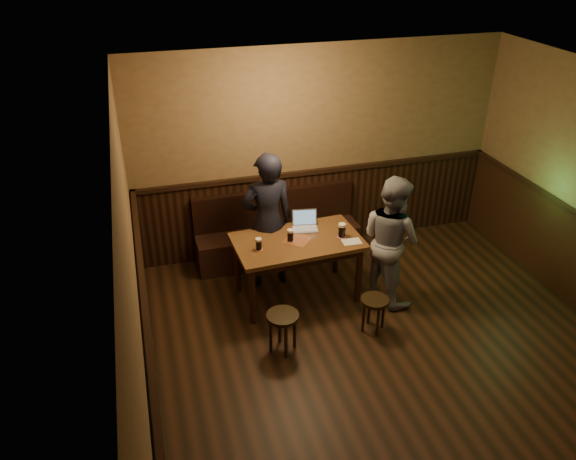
# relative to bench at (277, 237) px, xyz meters

# --- Properties ---
(room) EXTENTS (5.04, 6.04, 2.84)m
(room) POSITION_rel_bench_xyz_m (0.65, -2.53, 0.89)
(room) COLOR black
(room) RESTS_ON ground
(bench) EXTENTS (2.20, 0.50, 0.95)m
(bench) POSITION_rel_bench_xyz_m (0.00, 0.00, 0.00)
(bench) COLOR black
(bench) RESTS_ON ground
(pub_table) EXTENTS (1.54, 0.93, 0.80)m
(pub_table) POSITION_rel_bench_xyz_m (0.00, -0.94, 0.38)
(pub_table) COLOR #502E16
(pub_table) RESTS_ON ground
(stool_left) EXTENTS (0.35, 0.35, 0.47)m
(stool_left) POSITION_rel_bench_xyz_m (-0.44, -1.85, 0.06)
(stool_left) COLOR black
(stool_left) RESTS_ON ground
(stool_right) EXTENTS (0.32, 0.32, 0.43)m
(stool_right) POSITION_rel_bench_xyz_m (0.64, -1.81, 0.03)
(stool_right) COLOR black
(stool_right) RESTS_ON ground
(pint_left) EXTENTS (0.09, 0.09, 0.15)m
(pint_left) POSITION_rel_bench_xyz_m (-0.49, -1.03, 0.56)
(pint_left) COLOR #AD1B15
(pint_left) RESTS_ON pub_table
(pint_mid) EXTENTS (0.10, 0.10, 0.15)m
(pint_mid) POSITION_rel_bench_xyz_m (-0.09, -0.94, 0.57)
(pint_mid) COLOR #AD1B15
(pint_mid) RESTS_ON pub_table
(pint_right) EXTENTS (0.11, 0.11, 0.18)m
(pint_right) POSITION_rel_bench_xyz_m (0.52, -1.02, 0.58)
(pint_right) COLOR #AD1B15
(pint_right) RESTS_ON pub_table
(laptop) EXTENTS (0.34, 0.29, 0.22)m
(laptop) POSITION_rel_bench_xyz_m (0.17, -0.68, 0.54)
(laptop) COLOR silver
(laptop) RESTS_ON pub_table
(menu) EXTENTS (0.23, 0.16, 0.00)m
(menu) POSITION_rel_bench_xyz_m (0.60, -1.16, 0.49)
(menu) COLOR silver
(menu) RESTS_ON pub_table
(person_suit) EXTENTS (0.65, 0.43, 1.77)m
(person_suit) POSITION_rel_bench_xyz_m (-0.26, -0.54, 0.57)
(person_suit) COLOR black
(person_suit) RESTS_ON ground
(person_grey) EXTENTS (0.84, 0.94, 1.61)m
(person_grey) POSITION_rel_bench_xyz_m (1.06, -1.24, 0.49)
(person_grey) COLOR gray
(person_grey) RESTS_ON ground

